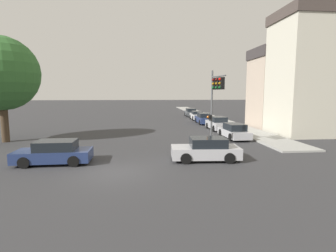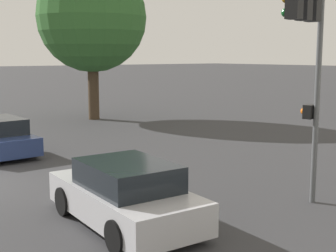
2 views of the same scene
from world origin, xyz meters
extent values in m
cylinder|color=#423323|center=(-10.50, 9.94, 1.76)|extent=(0.63, 0.63, 3.53)
sphere|color=#33662D|center=(-10.50, 9.94, 5.88)|extent=(6.26, 6.26, 6.26)
cylinder|color=#515456|center=(6.92, 6.78, 2.99)|extent=(0.14, 0.14, 5.99)
cube|color=black|center=(7.03, 6.29, 4.94)|extent=(0.36, 0.36, 0.90)
sphere|color=#99660F|center=(6.85, 6.25, 4.94)|extent=(0.20, 0.20, 0.20)
sphere|color=#0F511E|center=(6.85, 6.25, 4.64)|extent=(0.20, 0.20, 0.20)
cube|color=black|center=(7.14, 5.80, 4.94)|extent=(0.36, 0.36, 0.90)
sphere|color=#99660F|center=(6.96, 5.76, 4.94)|extent=(0.20, 0.20, 0.20)
sphere|color=#0F511E|center=(6.96, 5.76, 4.64)|extent=(0.20, 0.20, 0.20)
sphere|color=#0F511E|center=(7.07, 5.27, 4.64)|extent=(0.20, 0.20, 0.20)
cube|color=black|center=(6.74, 6.74, 2.32)|extent=(0.29, 0.39, 0.35)
sphere|color=orange|center=(6.60, 6.71, 2.32)|extent=(0.18, 0.18, 0.18)
cube|color=#B7B7BC|center=(5.33, 2.14, 0.53)|extent=(4.34, 2.10, 0.69)
cube|color=black|center=(5.50, 2.13, 1.16)|extent=(2.29, 1.76, 0.57)
cylinder|color=black|center=(3.97, 1.34, 0.33)|extent=(0.68, 0.26, 0.67)
cylinder|color=black|center=(4.06, 3.09, 0.33)|extent=(0.68, 0.26, 0.67)
cylinder|color=black|center=(6.59, 1.19, 0.33)|extent=(0.68, 0.26, 0.67)
cylinder|color=black|center=(6.69, 2.94, 0.33)|extent=(0.68, 0.26, 0.67)
cylinder|color=black|center=(-5.33, 3.09, 0.33)|extent=(0.66, 0.23, 0.65)
cylinder|color=black|center=(-2.61, 3.14, 0.33)|extent=(0.66, 0.23, 0.65)
camera|label=1|loc=(1.46, -13.76, 4.22)|focal=28.00mm
camera|label=2|loc=(13.84, -3.13, 3.71)|focal=50.00mm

